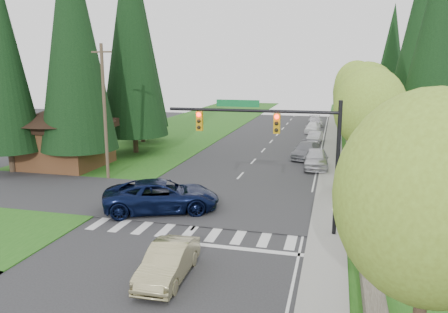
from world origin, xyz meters
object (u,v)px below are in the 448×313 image
at_px(parked_car_a, 316,159).
at_px(parked_car_d, 313,127).
at_px(sedan_champagne, 168,262).
at_px(suv_navy, 162,196).
at_px(parked_car_c, 315,137).
at_px(parked_car_e, 315,121).
at_px(parked_car_b, 306,150).

distance_m(parked_car_a, parked_car_d, 20.42).
distance_m(sedan_champagne, parked_car_a, 21.84).
bearing_deg(parked_car_d, suv_navy, -97.13).
relative_size(parked_car_c, parked_car_e, 0.85).
bearing_deg(sedan_champagne, parked_car_b, 79.88).
height_order(sedan_champagne, parked_car_e, sedan_champagne).
height_order(sedan_champagne, parked_car_c, sedan_champagne).
distance_m(parked_car_a, parked_car_c, 12.65).
bearing_deg(sedan_champagne, suv_navy, 112.12).
bearing_deg(suv_navy, parked_car_b, -44.41).
bearing_deg(parked_car_c, parked_car_a, -80.78).
distance_m(parked_car_b, parked_car_e, 23.57).
height_order(parked_car_b, parked_car_e, parked_car_b).
relative_size(suv_navy, parked_car_d, 1.60).
distance_m(parked_car_c, parked_car_d, 7.78).
height_order(suv_navy, parked_car_c, suv_navy).
xyz_separation_m(parked_car_b, parked_car_e, (-0.28, 23.57, -0.06)).
distance_m(parked_car_a, parked_car_e, 27.66).
distance_m(sedan_champagne, suv_navy, 8.49).
bearing_deg(parked_car_e, parked_car_d, -96.75).
relative_size(parked_car_b, parked_car_c, 1.28).
bearing_deg(suv_navy, sedan_champagne, -178.39).
height_order(parked_car_b, parked_car_d, parked_car_b).
distance_m(suv_navy, parked_car_e, 41.75).
xyz_separation_m(suv_navy, parked_car_a, (8.25, 13.56, -0.10)).
bearing_deg(parked_car_e, sedan_champagne, -100.73).
xyz_separation_m(parked_car_b, parked_car_d, (-0.28, 16.31, -0.01)).
distance_m(parked_car_b, parked_car_c, 8.57).
bearing_deg(parked_car_b, parked_car_d, 98.57).
relative_size(parked_car_a, parked_car_d, 1.16).
height_order(parked_car_a, parked_car_b, parked_car_a).
relative_size(sedan_champagne, suv_navy, 0.64).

